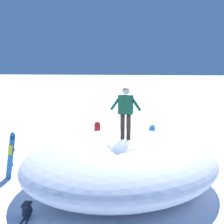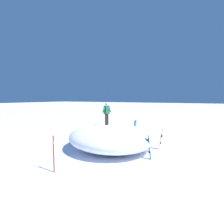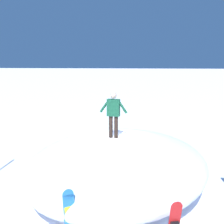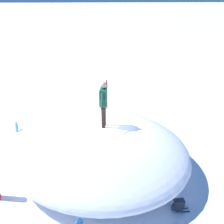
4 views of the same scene
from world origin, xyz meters
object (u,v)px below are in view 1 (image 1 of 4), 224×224
snowboard_secondary_upright (11,154)px  backpack_near (27,210)px  snowboard_primary_upright (151,142)px  snowboarder_standing (126,109)px  snowboard_tertiary_upright (97,139)px

snowboard_secondary_upright → backpack_near: 3.39m
snowboard_primary_upright → backpack_near: snowboard_primary_upright is taller
backpack_near → snowboard_primary_upright: bearing=60.4°
snowboard_primary_upright → snowboard_secondary_upright: (-5.09, -2.93, 0.07)m
snowboard_primary_upright → snowboarder_standing: bearing=-102.9°
snowboard_primary_upright → backpack_near: 6.58m
snowboarder_standing → snowboard_tertiary_upright: size_ratio=1.07×
snowboard_primary_upright → backpack_near: (-3.24, -5.70, -0.58)m
snowboard_primary_upright → snowboard_tertiary_upright: snowboard_tertiary_upright is taller
snowboard_primary_upright → snowboard_secondary_upright: 5.88m
snowboard_primary_upright → backpack_near: size_ratio=2.63×
snowboard_secondary_upright → backpack_near: snowboard_secondary_upright is taller
snowboard_primary_upright → snowboard_secondary_upright: size_ratio=0.92×
snowboard_tertiary_upright → snowboarder_standing: bearing=-65.4°
snowboarder_standing → snowboard_primary_upright: 4.03m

